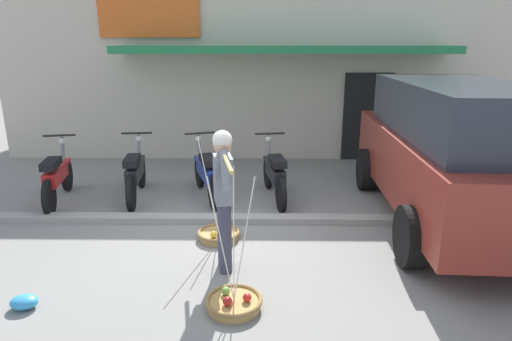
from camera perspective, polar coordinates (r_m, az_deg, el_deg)
The scene contains 12 objects.
ground_plane at distance 5.99m, azimuth -4.41°, elevation -9.44°, with size 90.00×90.00×0.00m, color gray.
sidewalk_curb at distance 6.60m, azimuth -3.88°, elevation -6.41°, with size 20.00×0.24×0.10m, color gray.
fruit_vendor at distance 4.95m, azimuth -4.33°, elevation -2.83°, with size 0.36×1.65×1.70m.
fruit_basket_left_side at distance 4.60m, azimuth -2.94°, elevation -16.95°, with size 0.59×0.59×1.45m.
fruit_basket_right_side at distance 6.06m, azimuth -4.98°, elevation -8.35°, with size 0.59×0.59×1.45m.
motorcycle_nearest_shop at distance 8.01m, azimuth -24.87°, elevation -0.77°, with size 0.58×1.80×1.09m.
motorcycle_second_in_row at distance 7.74m, azimuth -15.67°, elevation -0.38°, with size 0.54×1.81×1.09m.
motorcycle_third_in_row at distance 7.52m, azimuth -6.63°, elevation -0.36°, with size 0.73×1.75×1.09m.
motorcycle_end_of_row at distance 7.42m, azimuth 2.46°, elevation -0.49°, with size 0.54×1.81×1.09m.
parked_truck at distance 6.92m, azimuth 24.87°, elevation 2.54°, with size 2.33×4.89×2.10m.
storefront_building at distance 12.39m, azimuth 3.05°, elevation 14.00°, with size 13.00×6.00×4.20m.
plastic_litter_bag at distance 5.18m, azimuth -28.38°, elevation -15.08°, with size 0.28×0.22×0.14m, color #3393D1.
Camera 1 is at (0.53, -5.37, 2.60)m, focal length 30.20 mm.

